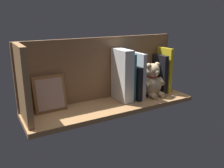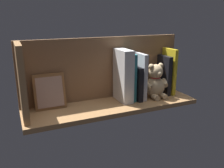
{
  "view_description": "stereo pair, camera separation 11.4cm",
  "coord_description": "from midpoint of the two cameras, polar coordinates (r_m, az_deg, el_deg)",
  "views": [
    {
      "loc": [
        54.04,
        94.83,
        42.23
      ],
      "look_at": [
        0.0,
        0.0,
        9.93
      ],
      "focal_mm": 38.19,
      "sensor_mm": 36.0,
      "label": 1
    },
    {
      "loc": [
        43.88,
        99.94,
        42.23
      ],
      "look_at": [
        0.0,
        0.0,
        9.93
      ],
      "focal_mm": 38.19,
      "sensor_mm": 36.0,
      "label": 2
    }
  ],
  "objects": [
    {
      "name": "ground_plane",
      "position": [
        1.17,
        -2.79,
        -5.21
      ],
      "size": [
        84.36,
        24.31,
        2.2
      ],
      "primitive_type": "cube",
      "color": "#A87A4C"
    },
    {
      "name": "shelf_back_panel",
      "position": [
        1.21,
        -5.03,
        3.71
      ],
      "size": [
        84.36,
        1.5,
        31.24
      ],
      "primitive_type": "cube",
      "color": "#8F6543",
      "rests_on": "ground_plane"
    },
    {
      "name": "book_0",
      "position": [
        1.34,
        10.02,
        3.33
      ],
      "size": [
        1.8,
        11.44,
        24.48
      ],
      "primitive_type": "cube",
      "color": "yellow",
      "rests_on": "ground_plane"
    },
    {
      "name": "book_1",
      "position": [
        1.33,
        8.98,
        2.47
      ],
      "size": [
        2.55,
        10.79,
        20.81
      ],
      "primitive_type": "cube",
      "rotation": [
        0.0,
        0.01,
        0.0
      ],
      "color": "black",
      "rests_on": "ground_plane"
    },
    {
      "name": "shelf_side_divider",
      "position": [
        1.01,
        -23.61,
        -0.15
      ],
      "size": [
        2.4,
        18.31,
        31.24
      ],
      "primitive_type": "cube",
      "color": "#A87A4C",
      "rests_on": "ground_plane"
    },
    {
      "name": "picture_frame_leaning",
      "position": [
        1.11,
        -17.55,
        -2.29
      ],
      "size": [
        14.14,
        4.92,
        16.36
      ],
      "color": "brown",
      "rests_on": "ground_plane"
    },
    {
      "name": "book_2",
      "position": [
        1.23,
        3.44,
        2.08
      ],
      "size": [
        2.07,
        12.86,
        23.37
      ],
      "primitive_type": "cube",
      "color": "silver",
      "rests_on": "ground_plane"
    },
    {
      "name": "teddy_bear",
      "position": [
        1.27,
        7.12,
        0.64
      ],
      "size": [
        14.58,
        11.31,
        17.95
      ],
      "rotation": [
        0.0,
        0.0,
        -0.0
      ],
      "color": "#D1B284",
      "rests_on": "ground_plane"
    },
    {
      "name": "book_4",
      "position": [
        1.2,
        1.2,
        1.88
      ],
      "size": [
        1.56,
        12.21,
        23.7
      ],
      "primitive_type": "cube",
      "color": "teal",
      "rests_on": "ground_plane"
    },
    {
      "name": "dictionary_thick_white",
      "position": [
        1.18,
        -0.32,
        2.06
      ],
      "size": [
        5.24,
        13.43,
        25.83
      ],
      "primitive_type": "cube",
      "color": "white",
      "rests_on": "ground_plane"
    },
    {
      "name": "book_3",
      "position": [
        1.22,
        2.41,
        0.46
      ],
      "size": [
        2.37,
        13.75,
        17.16
      ],
      "primitive_type": "cube",
      "rotation": [
        0.0,
        0.01,
        0.0
      ],
      "color": "black",
      "rests_on": "ground_plane"
    }
  ]
}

